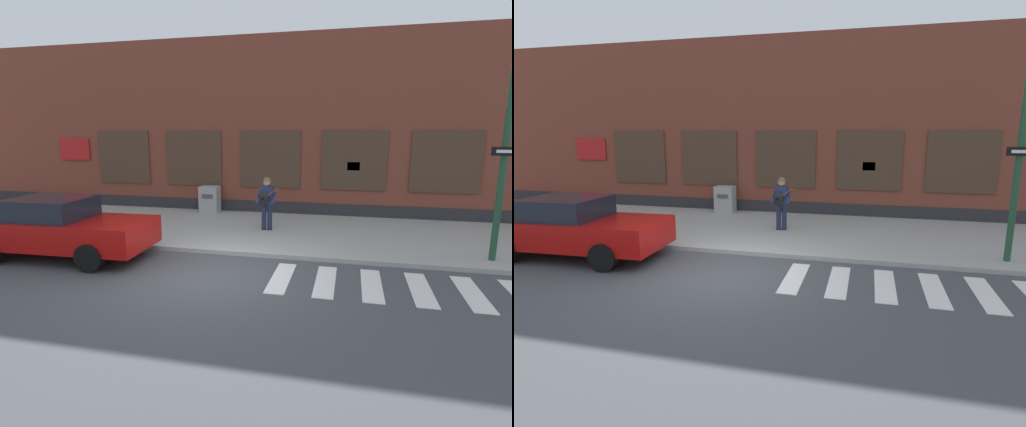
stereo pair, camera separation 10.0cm
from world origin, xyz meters
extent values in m
plane|color=#424449|center=(0.00, 0.00, 0.00)|extent=(160.00, 160.00, 0.00)
cube|color=#9E9E99|center=(0.00, 4.13, 0.06)|extent=(28.00, 5.30, 0.12)
cube|color=brown|center=(0.00, 8.79, 3.31)|extent=(28.00, 4.00, 6.61)
cube|color=#28282B|center=(0.00, 6.77, 0.28)|extent=(28.00, 0.04, 0.55)
cube|color=#473323|center=(-6.11, 6.76, 2.15)|extent=(2.28, 0.06, 2.13)
cube|color=black|center=(-6.11, 6.75, 2.15)|extent=(2.16, 0.03, 2.01)
cube|color=#473323|center=(-3.06, 6.76, 2.15)|extent=(2.28, 0.06, 2.13)
cube|color=black|center=(-3.06, 6.75, 2.15)|extent=(2.16, 0.03, 2.01)
cube|color=#473323|center=(0.00, 6.76, 2.15)|extent=(2.28, 0.06, 2.13)
cube|color=black|center=(0.00, 6.75, 2.15)|extent=(2.16, 0.03, 2.01)
cube|color=#473323|center=(3.06, 6.76, 2.15)|extent=(2.28, 0.06, 2.13)
cube|color=black|center=(3.06, 6.75, 2.15)|extent=(2.16, 0.03, 2.01)
cube|color=#473323|center=(6.11, 6.76, 2.15)|extent=(2.28, 0.06, 2.13)
cube|color=black|center=(6.11, 6.75, 2.15)|extent=(2.16, 0.03, 2.01)
cube|color=red|center=(-8.39, 6.75, 2.45)|extent=(1.40, 0.04, 0.90)
cube|color=yellow|center=(3.06, 6.74, 1.95)|extent=(0.44, 0.02, 0.30)
cube|color=silver|center=(1.58, 0.18, 0.01)|extent=(0.42, 1.90, 0.01)
cube|color=silver|center=(2.54, 0.18, 0.01)|extent=(0.42, 1.90, 0.01)
cube|color=silver|center=(3.50, 0.18, 0.01)|extent=(0.42, 1.90, 0.01)
cube|color=silver|center=(4.45, 0.18, 0.01)|extent=(0.42, 1.90, 0.01)
cube|color=silver|center=(5.41, 0.18, 0.01)|extent=(0.42, 1.90, 0.01)
cube|color=#B20F0C|center=(-4.12, 0.40, 0.67)|extent=(4.66, 1.99, 0.68)
cube|color=black|center=(-4.37, 0.39, 1.27)|extent=(1.89, 1.64, 0.52)
cube|color=silver|center=(-1.88, 1.04, 0.74)|extent=(0.07, 0.24, 0.12)
cube|color=red|center=(-6.39, 0.89, 0.74)|extent=(0.07, 0.24, 0.12)
cube|color=silver|center=(-1.84, -0.10, 0.74)|extent=(0.07, 0.24, 0.12)
cylinder|color=black|center=(-2.81, 1.31, 0.33)|extent=(0.67, 0.26, 0.66)
cylinder|color=black|center=(-2.75, -0.43, 0.33)|extent=(0.67, 0.26, 0.66)
cylinder|color=black|center=(-5.48, 1.22, 0.33)|extent=(0.67, 0.26, 0.66)
cylinder|color=#1E233D|center=(0.55, 4.01, 0.52)|extent=(0.15, 0.15, 0.81)
cylinder|color=#1E233D|center=(0.37, 3.98, 0.52)|extent=(0.15, 0.15, 0.81)
cube|color=navy|center=(0.46, 4.00, 1.21)|extent=(0.39, 0.23, 0.58)
sphere|color=tan|center=(0.46, 4.00, 1.61)|extent=(0.22, 0.22, 0.22)
cylinder|color=olive|center=(0.46, 4.00, 1.67)|extent=(0.28, 0.28, 0.02)
cylinder|color=olive|center=(0.46, 4.00, 1.72)|extent=(0.18, 0.18, 0.09)
cylinder|color=navy|center=(0.70, 3.91, 1.17)|extent=(0.10, 0.51, 0.39)
cylinder|color=navy|center=(0.22, 3.90, 1.17)|extent=(0.10, 0.51, 0.39)
ellipsoid|color=black|center=(0.38, 3.82, 1.14)|extent=(0.36, 0.13, 0.44)
cylinder|color=black|center=(0.38, 3.76, 1.14)|extent=(0.09, 0.01, 0.09)
cylinder|color=brown|center=(0.64, 3.81, 1.32)|extent=(0.47, 0.05, 0.34)
cylinder|color=#1E472D|center=(6.38, 2.25, 2.71)|extent=(0.15, 0.15, 5.18)
cube|color=black|center=(6.37, 2.14, 2.72)|extent=(0.60, 0.08, 0.20)
cube|color=white|center=(6.37, 2.12, 2.72)|extent=(0.40, 0.04, 0.07)
cube|color=#9E9E9E|center=(-2.28, 6.34, 0.62)|extent=(0.72, 0.56, 1.00)
cube|color=#4C4C4C|center=(-2.28, 6.05, 0.77)|extent=(0.43, 0.02, 0.16)
camera|label=1|loc=(2.96, -8.03, 3.13)|focal=28.00mm
camera|label=2|loc=(3.05, -8.01, 3.13)|focal=28.00mm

